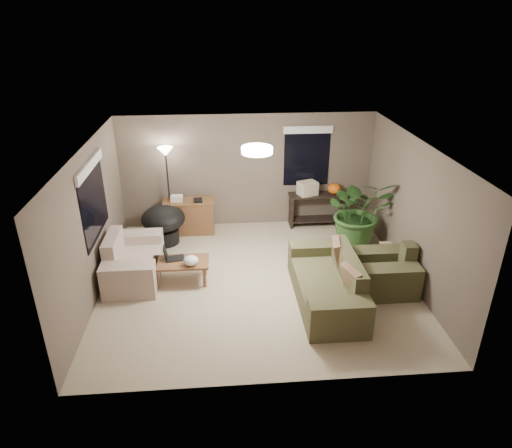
{
  "coord_description": "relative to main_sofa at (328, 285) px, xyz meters",
  "views": [
    {
      "loc": [
        -0.59,
        -7.0,
        4.46
      ],
      "look_at": [
        0.0,
        0.2,
        1.05
      ],
      "focal_mm": 32.0,
      "sensor_mm": 36.0,
      "label": 1
    }
  ],
  "objects": [
    {
      "name": "ceiling_fixture",
      "position": [
        -1.14,
        0.68,
        2.15
      ],
      "size": [
        0.5,
        0.5,
        0.1
      ],
      "primitive_type": "cylinder",
      "color": "white",
      "rests_on": "room_shell"
    },
    {
      "name": "window_back",
      "position": [
        0.16,
        3.16,
        1.49
      ],
      "size": [
        1.06,
        0.05,
        1.33
      ],
      "color": "black",
      "rests_on": "room_shell"
    },
    {
      "name": "papasan_chair",
      "position": [
        -2.94,
        2.36,
        0.17
      ],
      "size": [
        1.07,
        1.07,
        0.8
      ],
      "color": "black",
      "rests_on": "ground"
    },
    {
      "name": "floor_lamp",
      "position": [
        -2.84,
        2.88,
        1.3
      ],
      "size": [
        0.32,
        0.32,
        1.91
      ],
      "color": "black",
      "rests_on": "ground"
    },
    {
      "name": "desk_papers",
      "position": [
        -2.59,
        2.8,
        0.51
      ],
      "size": [
        0.68,
        0.27,
        0.12
      ],
      "color": "silver",
      "rests_on": "desk"
    },
    {
      "name": "window_left",
      "position": [
        -3.87,
        0.98,
        1.49
      ],
      "size": [
        0.05,
        1.56,
        1.33
      ],
      "color": "black",
      "rests_on": "room_shell"
    },
    {
      "name": "loveseat",
      "position": [
        -3.38,
        1.02,
        0.0
      ],
      "size": [
        0.9,
        1.6,
        0.85
      ],
      "color": "beige",
      "rests_on": "ground"
    },
    {
      "name": "armchair",
      "position": [
        1.09,
        0.29,
        0.0
      ],
      "size": [
        0.95,
        1.0,
        0.85
      ],
      "color": "#4B4B2D",
      "rests_on": "ground"
    },
    {
      "name": "coffee_table",
      "position": [
        -2.5,
        0.78,
        0.06
      ],
      "size": [
        1.0,
        0.55,
        0.42
      ],
      "color": "brown",
      "rests_on": "ground"
    },
    {
      "name": "main_sofa",
      "position": [
        0.0,
        0.0,
        0.0
      ],
      "size": [
        0.95,
        2.2,
        0.85
      ],
      "color": "#4F4E2F",
      "rests_on": "ground"
    },
    {
      "name": "throw_pillows",
      "position": [
        0.26,
        0.0,
        0.36
      ],
      "size": [
        0.36,
        1.39,
        0.47
      ],
      "color": "#8C7251",
      "rests_on": "main_sofa"
    },
    {
      "name": "console_table",
      "position": [
        0.42,
        2.95,
        0.14
      ],
      "size": [
        1.3,
        0.4,
        0.75
      ],
      "color": "black",
      "rests_on": "ground"
    },
    {
      "name": "cat_scratching_post",
      "position": [
        1.32,
        0.97,
        -0.08
      ],
      "size": [
        0.32,
        0.32,
        0.5
      ],
      "color": "tan",
      "rests_on": "ground"
    },
    {
      "name": "desk",
      "position": [
        -2.43,
        2.81,
        0.08
      ],
      "size": [
        1.1,
        0.5,
        0.75
      ],
      "color": "brown",
      "rests_on": "ground"
    },
    {
      "name": "cardboard_box",
      "position": [
        0.17,
        2.95,
        0.6
      ],
      "size": [
        0.47,
        0.42,
        0.3
      ],
      "primitive_type": "cube",
      "rotation": [
        0.0,
        0.0,
        0.36
      ],
      "color": "beige",
      "rests_on": "console_table"
    },
    {
      "name": "plastic_bag",
      "position": [
        -2.3,
        0.63,
        0.22
      ],
      "size": [
        0.32,
        0.31,
        0.18
      ],
      "primitive_type": "ellipsoid",
      "rotation": [
        0.0,
        0.0,
        -0.36
      ],
      "color": "white",
      "rests_on": "coffee_table"
    },
    {
      "name": "houseplant",
      "position": [
        1.04,
        1.94,
        0.29
      ],
      "size": [
        1.35,
        1.5,
        1.17
      ],
      "primitive_type": "imported",
      "color": "#2D5923",
      "rests_on": "ground"
    },
    {
      "name": "pumpkin",
      "position": [
        0.77,
        2.95,
        0.57
      ],
      "size": [
        0.33,
        0.33,
        0.24
      ],
      "primitive_type": "ellipsoid",
      "rotation": [
        0.0,
        0.0,
        0.15
      ],
      "color": "orange",
      "rests_on": "console_table"
    },
    {
      "name": "laptop",
      "position": [
        -2.66,
        0.88,
        0.19
      ],
      "size": [
        0.38,
        0.29,
        0.24
      ],
      "color": "black",
      "rests_on": "coffee_table"
    },
    {
      "name": "room_shell",
      "position": [
        -1.14,
        0.68,
        0.96
      ],
      "size": [
        5.5,
        5.5,
        5.5
      ],
      "color": "#C1B290",
      "rests_on": "ground"
    }
  ]
}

